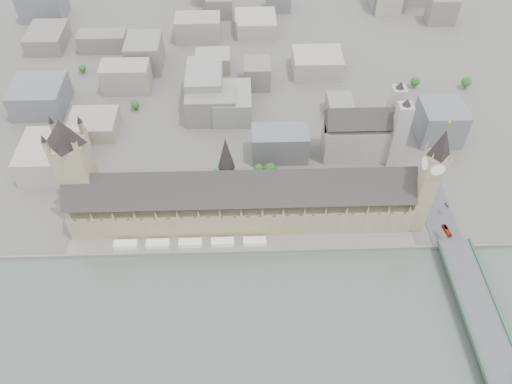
{
  "coord_description": "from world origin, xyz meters",
  "views": [
    {
      "loc": [
        3.88,
        -243.37,
        312.93
      ],
      "look_at": [
        11.82,
        19.42,
        31.88
      ],
      "focal_mm": 35.0,
      "sensor_mm": 36.0,
      "label": 1
    }
  ],
  "objects_px": {
    "elizabeth_tower": "(431,175)",
    "red_bus_north": "(447,231)",
    "victoria_tower": "(76,168)",
    "westminster_bridge": "(484,330)",
    "palace_of_westminster": "(241,200)",
    "westminster_abbey": "(365,133)",
    "car_approach": "(447,205)"
  },
  "relations": [
    {
      "from": "elizabeth_tower",
      "to": "red_bus_north",
      "type": "xyz_separation_m",
      "value": [
        20.25,
        -15.35,
        -46.17
      ]
    },
    {
      "from": "victoria_tower",
      "to": "westminster_bridge",
      "type": "xyz_separation_m",
      "value": [
        284.0,
        -113.5,
        -50.08
      ]
    },
    {
      "from": "palace_of_westminster",
      "to": "westminster_bridge",
      "type": "height_order",
      "value": "palace_of_westminster"
    },
    {
      "from": "palace_of_westminster",
      "to": "victoria_tower",
      "type": "relative_size",
      "value": 2.65
    },
    {
      "from": "victoria_tower",
      "to": "westminster_abbey",
      "type": "relative_size",
      "value": 1.47
    },
    {
      "from": "westminster_abbey",
      "to": "red_bus_north",
      "type": "relative_size",
      "value": 5.67
    },
    {
      "from": "elizabeth_tower",
      "to": "westminster_abbey",
      "type": "relative_size",
      "value": 1.58
    },
    {
      "from": "red_bus_north",
      "to": "elizabeth_tower",
      "type": "bearing_deg",
      "value": 133.47
    },
    {
      "from": "victoria_tower",
      "to": "car_approach",
      "type": "relative_size",
      "value": 19.36
    },
    {
      "from": "westminster_abbey",
      "to": "elizabeth_tower",
      "type": "bearing_deg",
      "value": -72.71
    },
    {
      "from": "victoria_tower",
      "to": "red_bus_north",
      "type": "xyz_separation_m",
      "value": [
        280.25,
        -33.35,
        -43.28
      ]
    },
    {
      "from": "elizabeth_tower",
      "to": "victoria_tower",
      "type": "height_order",
      "value": "elizabeth_tower"
    },
    {
      "from": "elizabeth_tower",
      "to": "red_bus_north",
      "type": "bearing_deg",
      "value": -37.17
    },
    {
      "from": "car_approach",
      "to": "palace_of_westminster",
      "type": "bearing_deg",
      "value": 165.35
    },
    {
      "from": "palace_of_westminster",
      "to": "westminster_bridge",
      "type": "relative_size",
      "value": 0.82
    },
    {
      "from": "victoria_tower",
      "to": "westminster_abbey",
      "type": "xyz_separation_m",
      "value": [
        232.92,
        69.0,
        -30.12
      ]
    },
    {
      "from": "palace_of_westminster",
      "to": "westminster_abbey",
      "type": "relative_size",
      "value": 3.9
    },
    {
      "from": "victoria_tower",
      "to": "red_bus_north",
      "type": "relative_size",
      "value": 8.33
    },
    {
      "from": "victoria_tower",
      "to": "westminster_abbey",
      "type": "distance_m",
      "value": 244.79
    },
    {
      "from": "victoria_tower",
      "to": "westminster_abbey",
      "type": "bearing_deg",
      "value": 16.5
    },
    {
      "from": "car_approach",
      "to": "victoria_tower",
      "type": "bearing_deg",
      "value": 164.14
    },
    {
      "from": "elizabeth_tower",
      "to": "westminster_abbey",
      "type": "distance_m",
      "value": 96.91
    },
    {
      "from": "elizabeth_tower",
      "to": "car_approach",
      "type": "xyz_separation_m",
      "value": [
        28.58,
        11.39,
        -47.09
      ]
    },
    {
      "from": "westminster_bridge",
      "to": "red_bus_north",
      "type": "bearing_deg",
      "value": 92.68
    },
    {
      "from": "car_approach",
      "to": "westminster_bridge",
      "type": "bearing_deg",
      "value": -107.0
    },
    {
      "from": "red_bus_north",
      "to": "car_approach",
      "type": "xyz_separation_m",
      "value": [
        8.33,
        26.74,
        -0.92
      ]
    },
    {
      "from": "westminster_bridge",
      "to": "red_bus_north",
      "type": "relative_size",
      "value": 27.08
    },
    {
      "from": "palace_of_westminster",
      "to": "westminster_abbey",
      "type": "xyz_separation_m",
      "value": [
        110.92,
        75.3,
        2.38
      ]
    },
    {
      "from": "palace_of_westminster",
      "to": "red_bus_north",
      "type": "bearing_deg",
      "value": -9.7
    },
    {
      "from": "westminster_bridge",
      "to": "car_approach",
      "type": "distance_m",
      "value": 107.15
    },
    {
      "from": "westminster_bridge",
      "to": "car_approach",
      "type": "xyz_separation_m",
      "value": [
        4.58,
        106.89,
        5.87
      ]
    },
    {
      "from": "palace_of_westminster",
      "to": "car_approach",
      "type": "height_order",
      "value": "palace_of_westminster"
    }
  ]
}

